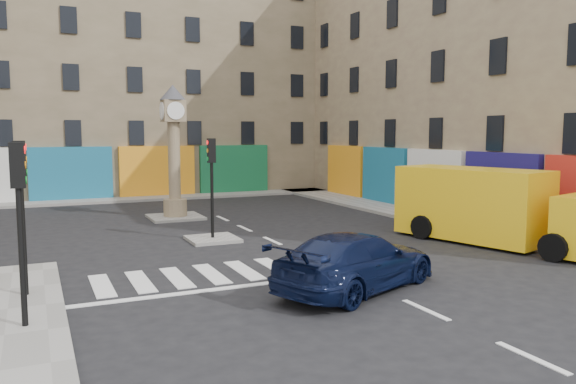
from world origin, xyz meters
TOP-DOWN VIEW (x-y plane):
  - ground at (0.00, 0.00)m, footprint 120.00×120.00m
  - sidewalk_right at (8.70, 10.00)m, footprint 2.60×30.00m
  - sidewalk_far at (-4.00, 22.20)m, footprint 32.00×2.40m
  - island_near at (-2.00, 8.00)m, footprint 1.80×1.80m
  - island_far at (-2.00, 14.00)m, footprint 2.40×2.40m
  - building_right at (15.00, 10.00)m, footprint 10.00×30.00m
  - building_far at (-4.00, 28.00)m, footprint 32.00×10.00m
  - traffic_light_left_near at (-8.30, 0.20)m, footprint 0.28×0.22m
  - traffic_light_left_far at (-8.30, 2.60)m, footprint 0.28×0.22m
  - traffic_light_island at (-2.00, 8.00)m, footprint 0.28×0.22m
  - clock_pillar at (-2.00, 14.00)m, footprint 1.20×1.20m
  - navy_sedan at (-0.55, 0.11)m, footprint 5.57×3.97m
  - yellow_van at (7.02, 3.30)m, footprint 4.13×7.77m

SIDE VIEW (x-z plane):
  - ground at x=0.00m, z-range 0.00..0.00m
  - island_near at x=-2.00m, z-range 0.00..0.12m
  - island_far at x=-2.00m, z-range 0.00..0.12m
  - sidewalk_right at x=8.70m, z-range 0.00..0.15m
  - sidewalk_far at x=-4.00m, z-range 0.00..0.15m
  - navy_sedan at x=-0.55m, z-range 0.00..1.50m
  - yellow_van at x=7.02m, z-range -0.01..2.70m
  - traffic_light_island at x=-2.00m, z-range 0.74..4.44m
  - traffic_light_left_near at x=-8.30m, z-range 0.77..4.47m
  - traffic_light_left_far at x=-8.30m, z-range 0.77..4.47m
  - clock_pillar at x=-2.00m, z-range 0.50..6.60m
  - building_right at x=15.00m, z-range 0.00..16.00m
  - building_far at x=-4.00m, z-range 0.00..17.00m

